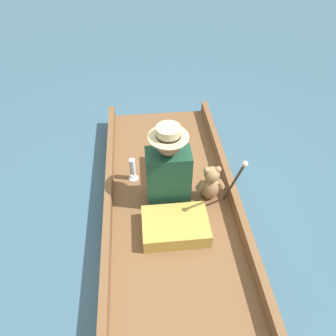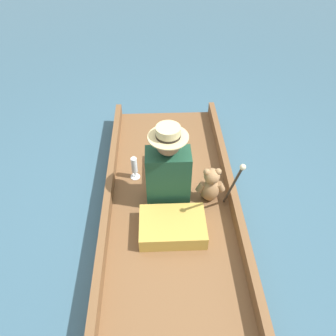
{
  "view_description": "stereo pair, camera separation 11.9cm",
  "coord_description": "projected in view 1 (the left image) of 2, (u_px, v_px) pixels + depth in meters",
  "views": [
    {
      "loc": [
        -0.22,
        -1.98,
        2.36
      ],
      "look_at": [
        -0.02,
        -0.0,
        0.48
      ],
      "focal_mm": 35.0,
      "sensor_mm": 36.0,
      "label": 1
    },
    {
      "loc": [
        -0.1,
        -1.99,
        2.36
      ],
      "look_at": [
        -0.02,
        -0.0,
        0.48
      ],
      "focal_mm": 35.0,
      "sensor_mm": 36.0,
      "label": 2
    }
  ],
  "objects": [
    {
      "name": "ground_plane",
      "position": [
        170.0,
        205.0,
        3.07
      ],
      "size": [
        16.0,
        16.0,
        0.0
      ],
      "primitive_type": "plane",
      "color": "#385B70"
    },
    {
      "name": "wine_glass",
      "position": [
        133.0,
        168.0,
        3.05
      ],
      "size": [
        0.09,
        0.09,
        0.24
      ],
      "color": "silver",
      "rests_on": "punt_boat"
    },
    {
      "name": "punt_boat",
      "position": [
        170.0,
        199.0,
        3.02
      ],
      "size": [
        1.16,
        2.69,
        0.26
      ],
      "color": "brown",
      "rests_on": "ground_plane"
    },
    {
      "name": "seated_person",
      "position": [
        167.0,
        170.0,
        2.81
      ],
      "size": [
        0.37,
        0.74,
        0.8
      ],
      "rotation": [
        0.0,
        0.0,
        0.1
      ],
      "color": "white",
      "rests_on": "punt_boat"
    },
    {
      "name": "teddy_bear",
      "position": [
        211.0,
        184.0,
        2.86
      ],
      "size": [
        0.26,
        0.15,
        0.37
      ],
      "color": "#9E754C",
      "rests_on": "punt_boat"
    },
    {
      "name": "walking_cane",
      "position": [
        235.0,
        180.0,
        2.54
      ],
      "size": [
        0.04,
        0.33,
        0.72
      ],
      "color": "#2D2823",
      "rests_on": "punt_boat"
    },
    {
      "name": "seat_cushion",
      "position": [
        175.0,
        226.0,
        2.65
      ],
      "size": [
        0.53,
        0.37,
        0.14
      ],
      "color": "#B7933D",
      "rests_on": "punt_boat"
    }
  ]
}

